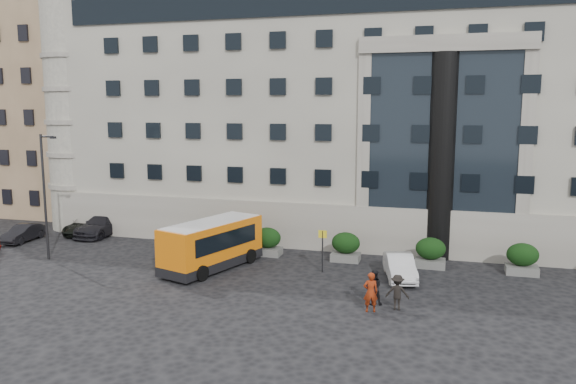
% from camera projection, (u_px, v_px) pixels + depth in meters
% --- Properties ---
extents(ground, '(120.00, 120.00, 0.00)m').
position_uv_depth(ground, '(201.00, 290.00, 29.87)').
color(ground, black).
rests_on(ground, ground).
extents(civic_building, '(44.00, 24.00, 18.00)m').
position_uv_depth(civic_building, '(371.00, 115.00, 47.83)').
color(civic_building, gray).
rests_on(civic_building, ground).
extents(entrance_column, '(1.80, 1.80, 13.00)m').
position_uv_depth(entrance_column, '(442.00, 157.00, 35.47)').
color(entrance_column, black).
rests_on(entrance_column, ground).
extents(apartment_near, '(14.00, 14.00, 20.00)m').
position_uv_depth(apartment_near, '(56.00, 103.00, 53.83)').
color(apartment_near, '#866C4E').
rests_on(apartment_near, ground).
extents(apartment_far, '(13.00, 13.00, 22.00)m').
position_uv_depth(apartment_far, '(129.00, 96.00, 71.61)').
color(apartment_far, brown).
rests_on(apartment_far, ground).
extents(hedge_a, '(1.80, 1.26, 1.84)m').
position_uv_depth(hedge_a, '(195.00, 236.00, 38.23)').
color(hedge_a, '#585855').
rests_on(hedge_a, ground).
extents(hedge_b, '(1.80, 1.26, 1.84)m').
position_uv_depth(hedge_b, '(267.00, 241.00, 36.83)').
color(hedge_b, '#585855').
rests_on(hedge_b, ground).
extents(hedge_c, '(1.80, 1.26, 1.84)m').
position_uv_depth(hedge_c, '(346.00, 247.00, 35.43)').
color(hedge_c, '#585855').
rests_on(hedge_c, ground).
extents(hedge_d, '(1.80, 1.26, 1.84)m').
position_uv_depth(hedge_d, '(430.00, 252.00, 34.04)').
color(hedge_d, '#585855').
rests_on(hedge_d, ground).
extents(hedge_e, '(1.80, 1.26, 1.84)m').
position_uv_depth(hedge_e, '(522.00, 259.00, 32.64)').
color(hedge_e, '#585855').
rests_on(hedge_e, ground).
extents(street_lamp, '(1.16, 0.18, 8.00)m').
position_uv_depth(street_lamp, '(45.00, 192.00, 35.27)').
color(street_lamp, '#262628').
rests_on(street_lamp, ground).
extents(bus_stop_sign, '(0.50, 0.08, 2.52)m').
position_uv_depth(bus_stop_sign, '(323.00, 244.00, 32.89)').
color(bus_stop_sign, '#262628').
rests_on(bus_stop_sign, ground).
extents(minibus, '(4.45, 7.34, 2.90)m').
position_uv_depth(minibus, '(212.00, 243.00, 33.67)').
color(minibus, orange).
rests_on(minibus, ground).
extents(red_truck, '(2.87, 5.11, 2.61)m').
position_uv_depth(red_truck, '(137.00, 209.00, 46.23)').
color(red_truck, maroon).
rests_on(red_truck, ground).
extents(parked_car_b, '(1.52, 3.79, 1.23)m').
position_uv_depth(parked_car_b, '(24.00, 233.00, 40.64)').
color(parked_car_b, black).
rests_on(parked_car_b, ground).
extents(parked_car_c, '(2.35, 5.44, 1.56)m').
position_uv_depth(parked_car_c, '(103.00, 225.00, 42.67)').
color(parked_car_c, black).
rests_on(parked_car_c, ground).
extents(parked_car_d, '(2.72, 4.79, 1.26)m').
position_uv_depth(parked_car_d, '(86.00, 225.00, 43.12)').
color(parked_car_d, black).
rests_on(parked_car_d, ground).
extents(white_taxi, '(2.38, 4.46, 1.40)m').
position_uv_depth(white_taxi, '(400.00, 267.00, 31.80)').
color(white_taxi, silver).
rests_on(white_taxi, ground).
extents(pedestrian_a, '(0.81, 0.65, 1.94)m').
position_uv_depth(pedestrian_a, '(371.00, 292.00, 26.63)').
color(pedestrian_a, maroon).
rests_on(pedestrian_a, ground).
extents(pedestrian_b, '(1.00, 0.87, 1.76)m').
position_uv_depth(pedestrian_b, '(374.00, 287.00, 27.63)').
color(pedestrian_b, black).
rests_on(pedestrian_b, ground).
extents(pedestrian_c, '(1.14, 0.68, 1.73)m').
position_uv_depth(pedestrian_c, '(397.00, 292.00, 26.92)').
color(pedestrian_c, black).
rests_on(pedestrian_c, ground).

